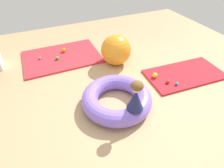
# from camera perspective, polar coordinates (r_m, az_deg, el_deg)

# --- Properties ---
(ground_plane) EXTENTS (8.00, 8.00, 0.00)m
(ground_plane) POSITION_cam_1_polar(r_m,az_deg,el_deg) (3.45, 3.30, -5.43)
(ground_plane) COLOR tan
(gym_mat_near_right) EXTENTS (1.79, 1.27, 0.04)m
(gym_mat_near_right) POSITION_cam_1_polar(r_m,az_deg,el_deg) (4.84, -14.82, 7.89)
(gym_mat_near_right) COLOR red
(gym_mat_near_right) RESTS_ON ground
(gym_mat_center_rear) EXTENTS (1.69, 0.97, 0.04)m
(gym_mat_center_rear) POSITION_cam_1_polar(r_m,az_deg,el_deg) (4.36, 20.93, 2.76)
(gym_mat_center_rear) COLOR red
(gym_mat_center_rear) RESTS_ON ground
(inflatable_cushion) EXTENTS (1.22, 1.22, 0.28)m
(inflatable_cushion) POSITION_cam_1_polar(r_m,az_deg,el_deg) (3.31, 1.41, -4.40)
(inflatable_cushion) COLOR #8466E0
(inflatable_cushion) RESTS_ON ground
(child_in_navy) EXTENTS (0.29, 0.29, 0.51)m
(child_in_navy) POSITION_cam_1_polar(r_m,az_deg,el_deg) (2.80, 7.20, -3.59)
(child_in_navy) COLOR navy
(child_in_navy) RESTS_ON inflatable_cushion
(play_ball_yellow) EXTENTS (0.11, 0.11, 0.11)m
(play_ball_yellow) POSITION_cam_1_polar(r_m,az_deg,el_deg) (4.02, 12.75, 2.57)
(play_ball_yellow) COLOR yellow
(play_ball_yellow) RESTS_ON gym_mat_center_rear
(play_ball_red) EXTENTS (0.08, 0.08, 0.08)m
(play_ball_red) POSITION_cam_1_polar(r_m,az_deg,el_deg) (3.94, 16.42, 0.74)
(play_ball_red) COLOR red
(play_ball_red) RESTS_ON gym_mat_center_rear
(play_ball_orange) EXTENTS (0.10, 0.10, 0.10)m
(play_ball_orange) POSITION_cam_1_polar(r_m,az_deg,el_deg) (4.97, -14.25, 9.83)
(play_ball_orange) COLOR orange
(play_ball_orange) RESTS_ON gym_mat_near_right
(play_ball_pink) EXTENTS (0.06, 0.06, 0.06)m
(play_ball_pink) POSITION_cam_1_polar(r_m,az_deg,el_deg) (4.84, -20.76, 7.32)
(play_ball_pink) COLOR pink
(play_ball_pink) RESTS_ON gym_mat_near_right
(play_ball_teal) EXTENTS (0.06, 0.06, 0.06)m
(play_ball_teal) POSITION_cam_1_polar(r_m,az_deg,el_deg) (3.94, 18.85, 0.06)
(play_ball_teal) COLOR teal
(play_ball_teal) RESTS_ON gym_mat_center_rear
(play_ball_green) EXTENTS (0.08, 0.08, 0.08)m
(play_ball_green) POSITION_cam_1_polar(r_m,az_deg,el_deg) (4.69, -16.11, 7.49)
(play_ball_green) COLOR green
(play_ball_green) RESTS_ON gym_mat_near_right
(exercise_ball_large) EXTENTS (0.68, 0.68, 0.68)m
(exercise_ball_large) POSITION_cam_1_polar(r_m,az_deg,el_deg) (4.31, 1.22, 10.14)
(exercise_ball_large) COLOR orange
(exercise_ball_large) RESTS_ON ground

